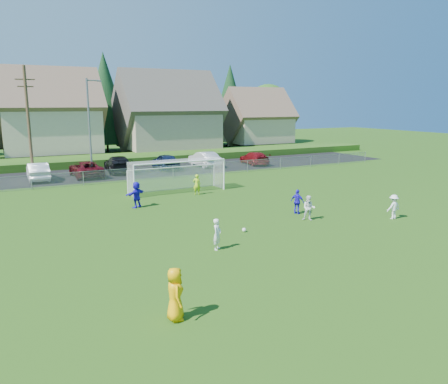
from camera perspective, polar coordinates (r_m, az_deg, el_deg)
The scene contains 23 objects.
ground at distance 20.81m, azimuth 10.35°, elevation -7.70°, with size 160.00×160.00×0.00m, color #193D0C.
asphalt_lot at distance 45.13m, azimuth -11.56°, elevation 2.65°, with size 60.00×60.00×0.00m, color black.
grass_embankment at distance 52.26m, azimuth -13.88°, elevation 4.17°, with size 70.00×6.00×0.80m, color #1E420F.
soccer_ball at distance 23.54m, azimuth 2.64°, elevation -4.96°, with size 0.22×0.22×0.22m, color white.
referee at distance 14.23m, azimuth -6.42°, elevation -13.11°, with size 0.85×0.55×1.74m, color #FFAC05.
player_white_a at distance 20.59m, azimuth -0.91°, elevation -5.53°, with size 0.55×0.36×1.50m, color white.
player_white_b at distance 26.12m, azimuth 11.02°, elevation -2.07°, with size 0.72×0.56×1.48m, color white.
player_white_c at distance 27.86m, azimuth 21.26°, elevation -1.82°, with size 0.95×0.55×1.47m, color white.
player_blue_a at distance 27.51m, azimuth 9.56°, elevation -1.26°, with size 0.91×0.38×1.55m, color #2416D2.
player_blue_b at distance 29.35m, azimuth -11.36°, elevation -0.33°, with size 1.61×0.51×1.74m, color #2416D2.
goalkeeper at distance 32.93m, azimuth -3.57°, elevation 0.99°, with size 0.57×0.37×1.55m, color #B9E31A.
car_b at distance 42.36m, azimuth -23.14°, elevation 2.47°, with size 1.69×4.84×1.60m, color white.
car_c at distance 42.87m, azimuth -17.56°, elevation 2.88°, with size 2.45×5.32×1.48m, color #4C0811.
car_d at distance 44.85m, azimuth -13.67°, elevation 3.55°, with size 2.29×5.62×1.63m, color black.
car_e at distance 45.90m, azimuth -7.65°, elevation 3.96°, with size 1.93×4.80×1.64m, color #121E3F.
car_f at distance 47.56m, azimuth -2.59°, elevation 4.31°, with size 1.73×4.97×1.64m, color silver.
car_g at distance 49.41m, azimuth 3.98°, elevation 4.43°, with size 1.98×4.86×1.41m, color maroon.
soccer_goal at distance 34.14m, azimuth -6.28°, elevation 2.77°, with size 7.42×1.90×2.50m.
chainlink_fence at distance 39.83m, azimuth -9.38°, elevation 2.48°, with size 52.06×0.06×1.20m.
streetlight at distance 42.18m, azimuth -17.11°, elevation 8.38°, with size 1.38×0.18×9.00m.
utility_pole at distance 42.52m, azimuth -24.16°, elevation 8.32°, with size 1.60×0.26×10.00m.
houses_row at distance 59.59m, azimuth -14.10°, elevation 11.72°, with size 53.90×11.45×13.27m.
tree_row at distance 65.50m, azimuth -16.21°, elevation 11.19°, with size 65.98×12.36×13.80m.
Camera 1 is at (-12.23, -15.40, 6.79)m, focal length 35.00 mm.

